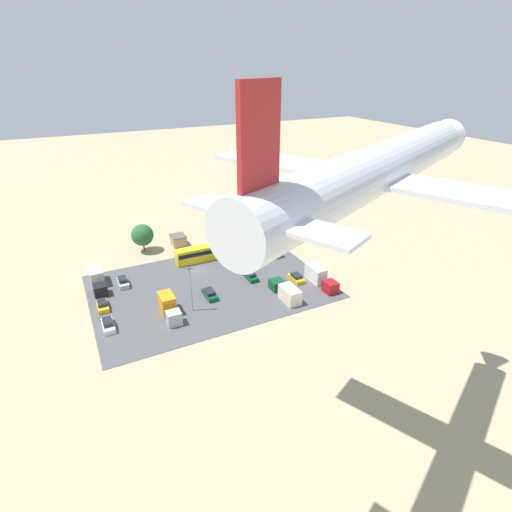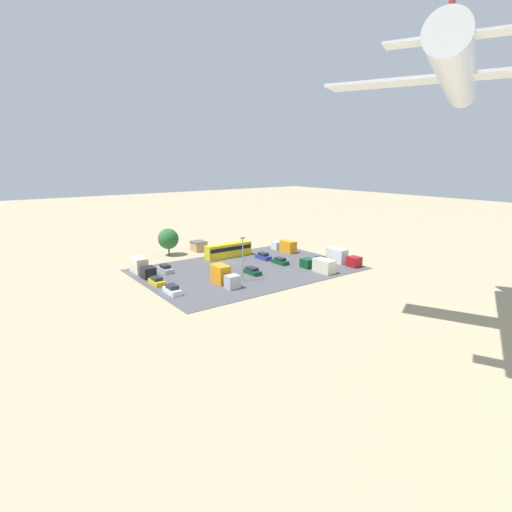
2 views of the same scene
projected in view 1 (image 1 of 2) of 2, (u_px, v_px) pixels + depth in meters
ground_plane at (197, 270)px, 86.29m from camera, size 400.00×400.00×0.00m
parking_lot_surface at (210, 286)px, 79.98m from camera, size 45.25×31.64×0.08m
shed_building at (178, 240)px, 97.55m from camera, size 3.51×3.92×2.57m
bus at (202, 253)px, 89.72m from camera, size 11.98×2.62×3.36m
parked_car_0 at (237, 265)px, 86.98m from camera, size 1.80×4.44×1.61m
parked_car_1 at (250, 276)px, 82.56m from camera, size 1.81×4.38×1.44m
parked_car_2 at (123, 282)px, 80.10m from camera, size 1.88×4.37×1.65m
parked_car_3 at (210, 294)px, 76.16m from camera, size 1.85×4.54×1.45m
parked_car_4 at (103, 305)px, 72.60m from camera, size 1.88×4.27×1.49m
parked_car_5 at (108, 325)px, 67.10m from camera, size 1.84×4.38×1.62m
parked_car_6 at (296, 278)px, 81.82m from camera, size 1.97×4.07×1.44m
parked_truck_0 at (269, 248)px, 93.25m from camera, size 2.31×7.84×2.97m
parked_truck_1 at (169, 307)px, 70.19m from camera, size 2.42×7.25×3.53m
parked_truck_2 at (286, 292)px, 75.61m from camera, size 2.53×8.63×2.81m
parked_truck_3 at (98, 280)px, 79.37m from camera, size 2.46×9.02×3.22m
parked_truck_4 at (320, 277)px, 80.30m from camera, size 2.36×8.89×3.24m
tree_near_shed at (142, 235)px, 93.13m from camera, size 5.11×5.11×6.73m
light_pole_lot_centre at (191, 288)px, 70.11m from camera, size 0.90×0.28×8.72m
airplane at (382, 167)px, 31.96m from camera, size 34.85×29.09×8.92m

